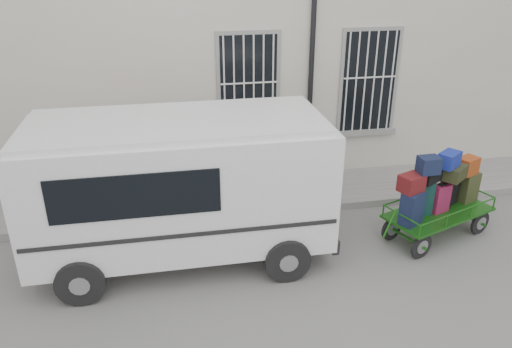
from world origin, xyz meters
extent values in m
plane|color=slate|center=(0.00, 0.00, 0.00)|extent=(80.00, 80.00, 0.00)
cube|color=beige|center=(0.00, 5.50, 3.00)|extent=(24.00, 5.00, 6.00)
cylinder|color=black|center=(0.95, 2.92, 2.80)|extent=(0.11, 0.11, 5.60)
cube|color=black|center=(-0.40, 2.98, 2.25)|extent=(1.20, 0.08, 2.20)
cube|color=gray|center=(-0.40, 2.96, 1.09)|extent=(1.45, 0.22, 0.12)
cube|color=black|center=(2.30, 2.98, 2.25)|extent=(1.20, 0.08, 2.20)
cube|color=gray|center=(2.30, 2.96, 1.09)|extent=(1.45, 0.22, 0.12)
cube|color=slate|center=(0.00, 2.20, 0.07)|extent=(24.00, 1.70, 0.15)
cylinder|color=black|center=(2.02, -0.56, 0.23)|extent=(0.45, 0.21, 0.46)
cylinder|color=gray|center=(2.02, -0.56, 0.23)|extent=(0.27, 0.17, 0.26)
cylinder|color=black|center=(1.77, 0.10, 0.23)|extent=(0.45, 0.21, 0.46)
cylinder|color=gray|center=(1.77, 0.10, 0.23)|extent=(0.27, 0.17, 0.26)
cylinder|color=black|center=(3.50, -0.01, 0.23)|extent=(0.45, 0.21, 0.46)
cylinder|color=gray|center=(3.50, -0.01, 0.23)|extent=(0.27, 0.17, 0.26)
cylinder|color=black|center=(3.25, 0.65, 0.23)|extent=(0.45, 0.21, 0.46)
cylinder|color=gray|center=(3.25, 0.65, 0.23)|extent=(0.27, 0.17, 0.26)
cube|color=#1A5D15|center=(2.64, 0.04, 0.51)|extent=(2.24, 1.58, 0.05)
cylinder|color=#1A5D15|center=(1.46, -0.39, 0.65)|extent=(0.27, 0.13, 0.52)
cube|color=#111F34|center=(1.91, -0.26, 0.83)|extent=(0.46, 0.42, 0.60)
cube|color=black|center=(1.91, -0.26, 1.15)|extent=(0.19, 0.18, 0.03)
cube|color=black|center=(2.20, 0.01, 0.86)|extent=(0.47, 0.27, 0.65)
cube|color=black|center=(2.20, 0.01, 1.20)|extent=(0.20, 0.16, 0.03)
cube|color=maroon|center=(2.63, 0.05, 0.80)|extent=(0.40, 0.30, 0.54)
cube|color=black|center=(2.63, 0.05, 1.08)|extent=(0.17, 0.14, 0.03)
cube|color=black|center=(2.95, 0.31, 0.85)|extent=(0.42, 0.37, 0.64)
cube|color=black|center=(2.95, 0.31, 1.19)|extent=(0.17, 0.15, 0.03)
cube|color=#292C16|center=(3.37, 0.33, 0.83)|extent=(0.40, 0.32, 0.58)
cube|color=black|center=(3.37, 0.33, 1.13)|extent=(0.17, 0.15, 0.03)
cube|color=#4D0F17|center=(1.88, -0.18, 1.28)|extent=(0.49, 0.44, 0.30)
cube|color=black|center=(2.35, 0.03, 1.34)|extent=(0.60, 0.50, 0.30)
cube|color=#2C2E17|center=(2.82, 0.06, 1.30)|extent=(0.57, 0.54, 0.25)
cube|color=maroon|center=(3.26, 0.33, 1.28)|extent=(0.46, 0.41, 0.32)
cube|color=#111F34|center=(2.18, -0.13, 1.58)|extent=(0.36, 0.28, 0.29)
cube|color=navy|center=(2.68, 0.06, 1.56)|extent=(0.50, 0.46, 0.27)
cube|color=white|center=(-2.02, 0.30, 1.41)|extent=(4.86, 2.10, 1.99)
cube|color=white|center=(-2.02, 0.30, 2.45)|extent=(4.64, 1.94, 0.11)
cube|color=black|center=(-4.43, 0.30, 1.80)|extent=(0.20, 1.82, 0.83)
cube|color=black|center=(-2.69, -0.76, 1.75)|extent=(2.43, 0.05, 0.68)
cube|color=black|center=(0.42, 0.30, 1.75)|extent=(0.05, 1.55, 0.61)
cube|color=black|center=(0.41, 0.30, 0.47)|extent=(0.11, 2.04, 0.24)
cube|color=white|center=(0.45, 0.30, 0.73)|extent=(0.03, 0.46, 0.13)
cylinder|color=black|center=(-3.62, -0.72, 0.38)|extent=(0.75, 0.24, 0.75)
cylinder|color=black|center=(-3.62, 1.32, 0.38)|extent=(0.75, 0.24, 0.75)
cylinder|color=black|center=(-0.42, -0.72, 0.38)|extent=(0.75, 0.24, 0.75)
cylinder|color=black|center=(-0.42, 1.31, 0.38)|extent=(0.75, 0.24, 0.75)
camera|label=1|loc=(-2.16, -7.26, 4.96)|focal=35.00mm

